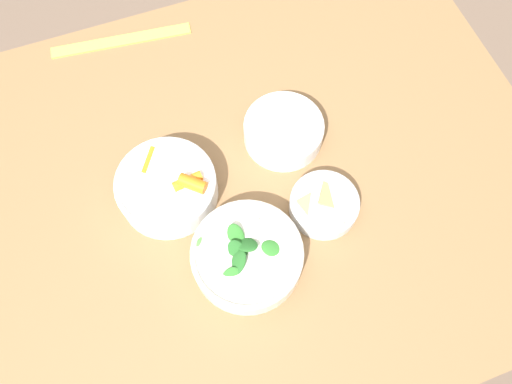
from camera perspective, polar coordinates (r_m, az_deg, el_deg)
The scene contains 7 objects.
ground_plane at distance 1.68m, azimuth -2.75°, elevation -10.43°, with size 10.00×10.00×0.00m, color brown.
dining_table at distance 1.05m, azimuth -4.36°, elevation -2.25°, with size 1.32×0.95×0.77m.
bowl_carrots at distance 0.93m, azimuth -10.13°, elevation 0.63°, with size 0.18×0.18×0.08m.
bowl_greens at distance 0.87m, azimuth -1.05°, elevation -7.27°, with size 0.20×0.20×0.08m.
bowl_beans_hotdog at distance 0.98m, azimuth 3.17°, elevation 6.96°, with size 0.16×0.16×0.05m.
bowl_cookies at distance 0.92m, azimuth 7.80°, elevation -1.41°, with size 0.13×0.13×0.04m.
ruler at distance 1.18m, azimuth -15.12°, elevation 16.37°, with size 0.31×0.06×0.00m.
Camera 1 is at (-0.06, -0.38, 1.64)m, focal length 35.00 mm.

